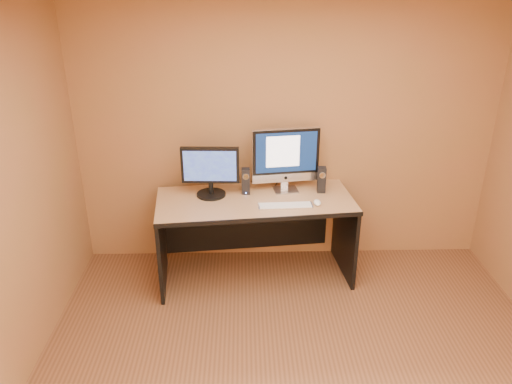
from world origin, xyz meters
TOP-DOWN VIEW (x-y plane):
  - walls at (0.00, 0.00)m, footprint 4.00×4.00m
  - ceiling at (0.00, 0.00)m, footprint 4.00×4.00m
  - desk at (-0.31, 1.56)m, footprint 1.85×0.96m
  - imac at (-0.01, 1.75)m, footprint 0.66×0.32m
  - second_monitor at (-0.71, 1.65)m, footprint 0.54×0.29m
  - speaker_left at (-0.39, 1.69)m, footprint 0.08×0.08m
  - speaker_right at (0.31, 1.71)m, footprint 0.08×0.08m
  - keyboard at (-0.05, 1.40)m, footprint 0.48×0.15m
  - mouse at (0.24, 1.43)m, footprint 0.07×0.11m
  - cable_a at (0.03, 1.84)m, footprint 0.08×0.24m
  - cable_b at (-0.10, 1.87)m, footprint 0.07×0.19m

SIDE VIEW (x-z plane):
  - desk at x=-0.31m, z-range 0.00..0.82m
  - cable_a at x=0.03m, z-range 0.82..0.83m
  - cable_b at x=-0.10m, z-range 0.82..0.83m
  - keyboard at x=-0.05m, z-range 0.82..0.84m
  - mouse at x=0.24m, z-range 0.82..0.86m
  - speaker_left at x=-0.39m, z-range 0.82..1.07m
  - speaker_right at x=0.31m, z-range 0.82..1.07m
  - second_monitor at x=-0.71m, z-range 0.82..1.29m
  - imac at x=-0.01m, z-range 0.82..1.43m
  - walls at x=0.00m, z-range 0.00..2.60m
  - ceiling at x=0.00m, z-range 2.60..2.60m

